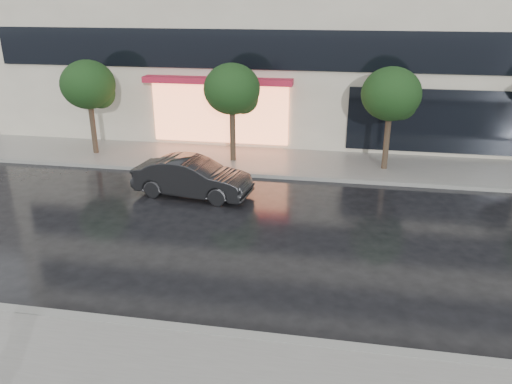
# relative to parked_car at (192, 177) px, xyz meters

# --- Properties ---
(ground) EXTENTS (120.00, 120.00, 0.00)m
(ground) POSITION_rel_parked_car_xyz_m (3.57, -6.25, -0.66)
(ground) COLOR black
(ground) RESTS_ON ground
(sidewalk_far) EXTENTS (60.00, 3.50, 0.12)m
(sidewalk_far) POSITION_rel_parked_car_xyz_m (3.57, 4.00, -0.60)
(sidewalk_far) COLOR slate
(sidewalk_far) RESTS_ON ground
(curb_near) EXTENTS (60.00, 0.25, 0.14)m
(curb_near) POSITION_rel_parked_car_xyz_m (3.57, -7.25, -0.59)
(curb_near) COLOR gray
(curb_near) RESTS_ON ground
(curb_far) EXTENTS (60.00, 0.25, 0.14)m
(curb_far) POSITION_rel_parked_car_xyz_m (3.57, 2.25, -0.59)
(curb_far) COLOR gray
(curb_far) RESTS_ON ground
(tree_far_west) EXTENTS (2.20, 2.20, 3.99)m
(tree_far_west) POSITION_rel_parked_car_xyz_m (-5.37, 3.78, 2.27)
(tree_far_west) COLOR #33261C
(tree_far_west) RESTS_ON ground
(tree_mid_west) EXTENTS (2.20, 2.20, 3.99)m
(tree_mid_west) POSITION_rel_parked_car_xyz_m (0.63, 3.78, 2.27)
(tree_mid_west) COLOR #33261C
(tree_mid_west) RESTS_ON ground
(tree_mid_east) EXTENTS (2.20, 2.20, 3.99)m
(tree_mid_east) POSITION_rel_parked_car_xyz_m (6.63, 3.78, 2.27)
(tree_mid_east) COLOR #33261C
(tree_mid_east) RESTS_ON ground
(parked_car) EXTENTS (4.13, 1.90, 1.31)m
(parked_car) POSITION_rel_parked_car_xyz_m (0.00, 0.00, 0.00)
(parked_car) COLOR black
(parked_car) RESTS_ON ground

